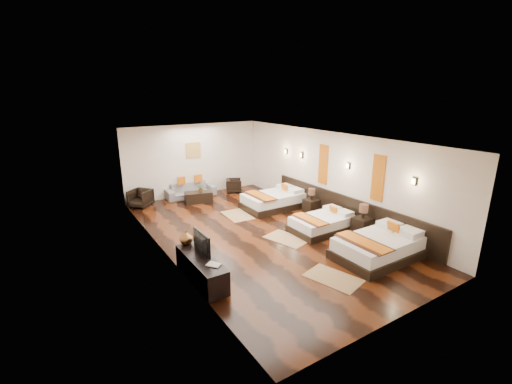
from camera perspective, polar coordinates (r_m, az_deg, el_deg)
floor at (r=10.29m, az=0.40°, el=-6.71°), size 5.50×9.50×0.01m
ceiling at (r=9.55m, az=0.44°, el=8.94°), size 5.50×9.50×0.01m
back_wall at (r=13.96m, az=-10.23°, el=5.22°), size 5.50×0.01×2.80m
left_wall at (r=8.72m, az=-14.98°, el=-1.79°), size 0.01×9.50×2.80m
right_wall at (r=11.50m, az=12.03°, el=2.76°), size 0.01×9.50×2.80m
headboard_panel at (r=11.20m, az=14.44°, el=-2.83°), size 0.08×6.60×0.90m
bed_near at (r=9.26m, az=19.63°, el=-8.49°), size 2.22×1.39×0.85m
bed_mid at (r=10.52m, az=10.93°, el=-5.07°), size 1.86×1.17×0.71m
bed_far at (r=12.35m, az=2.96°, el=-1.36°), size 2.15×1.35×0.82m
nightstand_a at (r=10.47m, az=17.11°, el=-5.12°), size 0.47×0.47×0.93m
nightstand_b at (r=11.94m, az=9.07°, el=-2.05°), size 0.44×0.44×0.87m
jute_mat_near at (r=8.15m, az=12.60°, el=-13.66°), size 1.04×1.36×0.01m
jute_mat_mid at (r=9.92m, az=5.07°, el=-7.66°), size 1.05×1.36×0.01m
jute_mat_far at (r=11.68m, az=-3.09°, el=-3.84°), size 0.81×1.24×0.01m
tv_console at (r=7.87m, az=-9.02°, el=-12.36°), size 0.50×1.80×0.55m
tv at (r=7.85m, az=-9.54°, el=-8.24°), size 0.11×0.85×0.49m
book at (r=7.30m, az=-7.39°, el=-12.15°), size 0.34×0.35×0.03m
figurine at (r=8.37m, az=-11.44°, el=-7.27°), size 0.42×0.42×0.35m
sofa at (r=13.83m, az=-10.75°, el=0.32°), size 1.95×0.82×0.56m
armchair_left at (r=13.11m, az=-18.47°, el=-0.96°), size 0.98×0.97×0.64m
armchair_right at (r=14.27m, az=-3.67°, el=1.07°), size 0.82×0.81×0.56m
coffee_table at (r=13.15m, az=-9.45°, el=-0.83°), size 1.09×0.72×0.40m
table_plant at (r=13.09m, az=-9.08°, el=0.66°), size 0.28×0.25×0.27m
orange_panel_a at (r=10.19m, az=19.47°, el=2.18°), size 0.04×0.40×1.30m
orange_panel_b at (r=11.64m, az=11.02°, el=4.49°), size 0.04×0.40×1.30m
sconce_near at (r=9.52m, az=24.59°, el=1.61°), size 0.07×0.12×0.18m
sconce_mid at (r=10.83m, az=14.94°, el=4.18°), size 0.07×0.12×0.18m
sconce_far at (r=12.40m, az=7.50°, el=6.07°), size 0.07×0.12×0.18m
sconce_lounge at (r=13.09m, az=4.97°, el=6.69°), size 0.07×0.12×0.18m
gold_artwork at (r=13.87m, az=-10.28°, el=6.83°), size 0.60×0.04×0.60m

